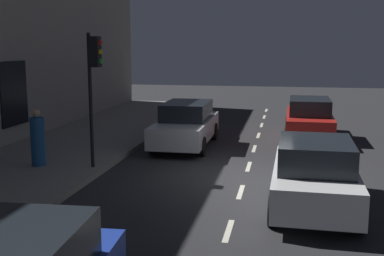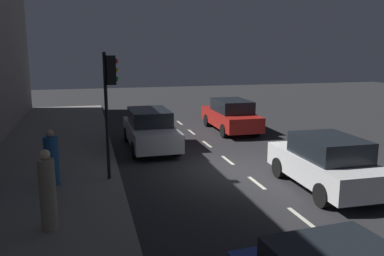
# 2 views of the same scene
# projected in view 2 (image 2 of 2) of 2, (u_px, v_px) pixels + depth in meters

# --- Properties ---
(ground_plane) EXTENTS (60.00, 60.00, 0.00)m
(ground_plane) POSITION_uv_depth(u_px,v_px,m) (238.00, 168.00, 13.58)
(ground_plane) COLOR #28282B
(sidewalk) EXTENTS (4.50, 32.00, 0.15)m
(sidewalk) POSITION_uv_depth(u_px,v_px,m) (45.00, 181.00, 11.99)
(sidewalk) COLOR gray
(sidewalk) RESTS_ON ground
(lane_centre_line) EXTENTS (0.12, 27.20, 0.01)m
(lane_centre_line) POSITION_uv_depth(u_px,v_px,m) (228.00, 160.00, 14.53)
(lane_centre_line) COLOR beige
(lane_centre_line) RESTS_ON ground
(traffic_light) EXTENTS (0.45, 0.32, 3.79)m
(traffic_light) POSITION_uv_depth(u_px,v_px,m) (110.00, 85.00, 11.50)
(traffic_light) COLOR black
(traffic_light) RESTS_ON sidewalk
(parked_car_1) EXTENTS (1.86, 4.56, 1.58)m
(parked_car_1) POSITION_uv_depth(u_px,v_px,m) (231.00, 115.00, 19.58)
(parked_car_1) COLOR red
(parked_car_1) RESTS_ON ground
(parked_car_2) EXTENTS (1.87, 4.61, 1.58)m
(parked_car_2) POSITION_uv_depth(u_px,v_px,m) (150.00, 129.00, 16.22)
(parked_car_2) COLOR #B7B7BC
(parked_car_2) RESTS_ON ground
(parked_car_3) EXTENTS (1.91, 4.07, 1.58)m
(parked_car_3) POSITION_uv_depth(u_px,v_px,m) (326.00, 163.00, 11.41)
(parked_car_3) COLOR silver
(parked_car_3) RESTS_ON ground
(pedestrian_0) EXTENTS (0.50, 0.50, 1.64)m
(pedestrian_0) POSITION_uv_depth(u_px,v_px,m) (52.00, 160.00, 11.35)
(pedestrian_0) COLOR #1E5189
(pedestrian_0) RESTS_ON sidewalk
(pedestrian_1) EXTENTS (0.44, 0.44, 1.79)m
(pedestrian_1) POSITION_uv_depth(u_px,v_px,m) (48.00, 193.00, 8.48)
(pedestrian_1) COLOR gray
(pedestrian_1) RESTS_ON sidewalk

